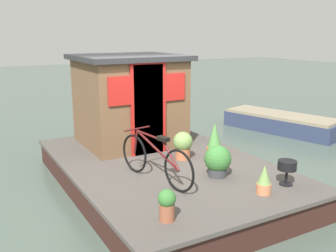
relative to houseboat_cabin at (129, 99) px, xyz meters
name	(u,v)px	position (x,y,z in m)	size (l,w,h in m)	color
ground_plane	(163,186)	(-1.42, 0.00, -1.40)	(60.00, 60.00, 0.00)	#47564C
houseboat_deck	(163,174)	(-1.42, 0.00, -1.16)	(5.07, 3.32, 0.47)	#4C4742
houseboat_cabin	(129,99)	(0.00, 0.00, 0.00)	(1.95, 2.08, 1.83)	brown
bicycle	(155,159)	(-2.19, 0.55, -0.57)	(1.70, 0.52, 0.77)	black
potted_plant_geranium	(214,142)	(-1.73, -0.91, -0.61)	(0.28, 0.28, 0.67)	#B2603D
potted_plant_mint	(264,180)	(-3.39, -0.58, -0.72)	(0.21, 0.21, 0.43)	#C6754C
potted_plant_basil	(183,145)	(-1.47, -0.40, -0.65)	(0.36, 0.36, 0.51)	#B2603D
potted_plant_fern	(218,161)	(-2.50, -0.42, -0.66)	(0.44, 0.44, 0.51)	#38383D
potted_plant_lavender	(167,204)	(-3.42, 1.03, -0.71)	(0.22, 0.22, 0.41)	#935138
charcoal_grill	(287,167)	(-3.31, -1.11, -0.64)	(0.28, 0.28, 0.38)	black
dinghy_boat	(281,123)	(0.49, -4.88, -1.15)	(3.40, 1.86, 0.51)	#2D3856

